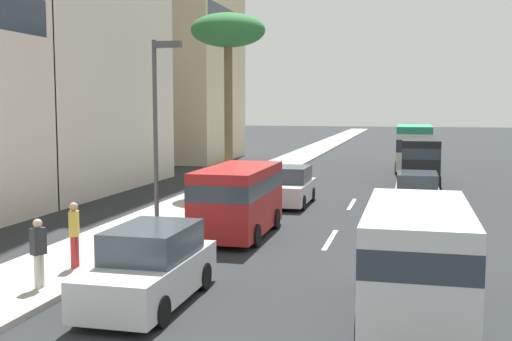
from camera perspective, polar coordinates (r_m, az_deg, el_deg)
ground_plane at (r=36.71m, az=9.75°, el=-1.08°), size 198.00×198.00×0.00m
sidewalk_right at (r=37.73m, az=-0.31°, el=-0.70°), size 162.00×3.03×0.15m
lane_stripe_mid at (r=21.03m, az=6.69°, el=-6.19°), size 3.20×0.16×0.01m
lane_stripe_far at (r=28.62m, az=8.60°, el=-3.00°), size 3.20×0.16×0.01m
minibus_lead at (r=43.47m, az=14.01°, el=2.12°), size 6.37×2.35×3.06m
van_second at (r=13.23m, az=14.28°, el=-7.49°), size 5.17×2.15×2.39m
car_third at (r=28.10m, az=3.04°, el=-1.49°), size 4.23×1.82×1.69m
van_fourth at (r=35.72m, az=14.56°, el=0.99°), size 4.80×2.08×2.58m
car_fifth at (r=28.01m, az=14.25°, el=-1.80°), size 4.63×1.86×1.54m
car_sixth at (r=14.41m, az=-9.47°, el=-8.60°), size 4.34×1.83×1.71m
van_seventh at (r=21.29m, az=-1.60°, el=-2.35°), size 5.01×2.13×2.34m
pedestrian_near_lamp at (r=15.67m, az=-18.96°, el=-6.77°), size 0.38×0.34×1.63m
pedestrian_mid_block at (r=17.30m, az=-16.01°, el=-5.29°), size 0.38×0.31×1.72m
palm_tree at (r=31.64m, az=-2.52°, el=12.09°), size 3.64×3.64×8.71m
street_lamp at (r=20.59m, az=-8.75°, el=4.94°), size 0.24×0.97×6.30m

